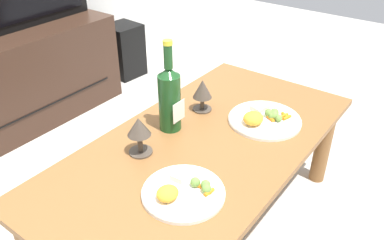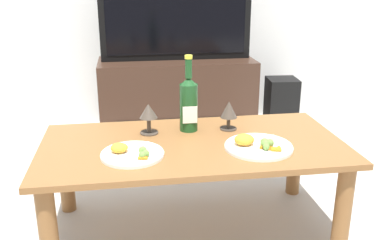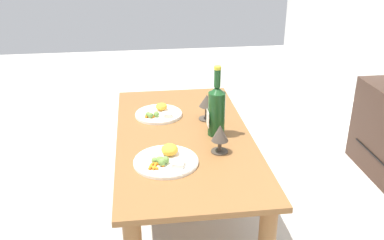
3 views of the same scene
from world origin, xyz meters
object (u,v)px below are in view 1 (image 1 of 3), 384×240
(goblet_right, at_px, (202,91))
(dinner_plate_right, at_px, (264,119))
(goblet_left, at_px, (139,129))
(tv_stand, at_px, (20,78))
(dinner_plate_left, at_px, (183,191))
(dining_table, at_px, (203,158))
(floor_speaker, at_px, (124,50))
(wine_bottle, at_px, (170,96))

(goblet_right, distance_m, dinner_plate_right, 0.26)
(goblet_left, bearing_deg, dinner_plate_right, -29.69)
(tv_stand, relative_size, dinner_plate_right, 3.91)
(goblet_left, height_order, dinner_plate_left, goblet_left)
(dining_table, bearing_deg, dinner_plate_left, -157.53)
(floor_speaker, xyz_separation_m, goblet_right, (-0.69, -1.16, 0.33))
(wine_bottle, bearing_deg, tv_stand, 85.80)
(floor_speaker, relative_size, goblet_right, 2.75)
(dinner_plate_right, bearing_deg, wine_bottle, 133.38)
(dining_table, height_order, dinner_plate_right, dinner_plate_right)
(dining_table, height_order, dinner_plate_left, dinner_plate_left)
(dinner_plate_right, bearing_deg, dinner_plate_left, -179.85)
(dining_table, xyz_separation_m, goblet_left, (-0.18, 0.14, 0.16))
(dining_table, distance_m, dinner_plate_right, 0.29)
(dining_table, bearing_deg, tv_stand, 86.04)
(wine_bottle, bearing_deg, dinner_plate_left, -135.05)
(floor_speaker, relative_size, dinner_plate_right, 1.31)
(dining_table, distance_m, tv_stand, 1.34)
(dinner_plate_left, bearing_deg, goblet_right, 28.92)
(dinner_plate_right, bearing_deg, tv_stand, 96.44)
(floor_speaker, relative_size, wine_bottle, 1.06)
(floor_speaker, height_order, dinner_plate_left, dinner_plate_left)
(wine_bottle, xyz_separation_m, dinner_plate_right, (0.25, -0.26, -0.12))
(dinner_plate_left, bearing_deg, tv_stand, 76.29)
(tv_stand, xyz_separation_m, dinner_plate_left, (-0.35, -1.44, 0.17))
(wine_bottle, height_order, dinner_plate_left, wine_bottle)
(goblet_right, bearing_deg, dinner_plate_right, -75.10)
(goblet_left, bearing_deg, goblet_right, 0.00)
(dinner_plate_left, bearing_deg, wine_bottle, 44.95)
(dining_table, relative_size, goblet_right, 9.64)
(dining_table, distance_m, wine_bottle, 0.26)
(goblet_right, bearing_deg, dinner_plate_left, -151.08)
(goblet_right, relative_size, dinner_plate_left, 0.53)
(wine_bottle, xyz_separation_m, goblet_right, (0.18, -0.02, -0.05))
(goblet_right, relative_size, dinner_plate_right, 0.47)
(dining_table, xyz_separation_m, wine_bottle, (0.01, 0.16, 0.21))
(goblet_right, height_order, dinner_plate_left, goblet_right)
(tv_stand, relative_size, dinner_plate_left, 4.38)
(tv_stand, bearing_deg, dining_table, -93.96)
(floor_speaker, bearing_deg, dinner_plate_left, -124.40)
(wine_bottle, height_order, dinner_plate_right, wine_bottle)
(dinner_plate_left, height_order, dinner_plate_right, dinner_plate_right)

